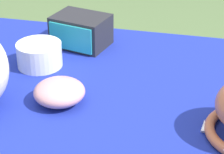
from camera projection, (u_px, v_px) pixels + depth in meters
display_table at (124, 114)px, 1.12m from camera, size 1.31×0.70×0.74m
mosaic_tile_box at (81, 31)px, 1.29m from camera, size 0.18×0.15×0.09m
bowl_shallow_rose at (59, 92)px, 1.02m from camera, size 0.12×0.12×0.05m
pot_squat_porcelain at (39, 55)px, 1.18m from camera, size 0.12×0.12×0.07m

